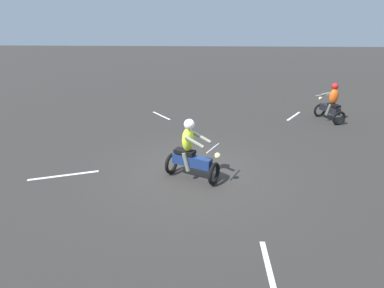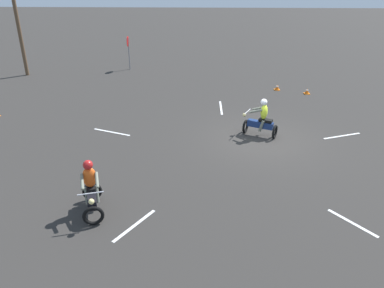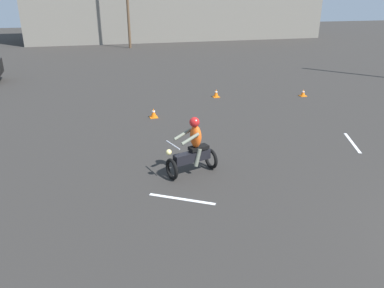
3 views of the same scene
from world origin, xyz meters
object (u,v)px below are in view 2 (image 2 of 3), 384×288
(traffic_cone_near_left, at_px, (307,91))
(traffic_cone_near_right, at_px, (277,87))
(stop_sign, at_px, (128,46))
(utility_pole_near, at_px, (17,17))
(motorcycle_rider_background, at_px, (91,190))
(motorcycle_rider_foreground, at_px, (261,120))

(traffic_cone_near_left, height_order, traffic_cone_near_right, traffic_cone_near_left)
(stop_sign, bearing_deg, utility_pole_near, 105.58)
(traffic_cone_near_left, xyz_separation_m, utility_pole_near, (3.58, 17.90, 3.58))
(stop_sign, relative_size, traffic_cone_near_right, 7.19)
(motorcycle_rider_background, xyz_separation_m, traffic_cone_near_left, (11.85, -9.08, -0.57))
(motorcycle_rider_background, xyz_separation_m, traffic_cone_near_right, (12.57, -7.50, -0.58))
(traffic_cone_near_right, xyz_separation_m, utility_pole_near, (2.87, 16.32, 3.58))
(traffic_cone_near_left, distance_m, traffic_cone_near_right, 1.73)
(stop_sign, height_order, traffic_cone_near_right, stop_sign)
(traffic_cone_near_right, bearing_deg, stop_sign, 64.06)
(utility_pole_near, bearing_deg, traffic_cone_near_left, -101.31)
(motorcycle_rider_background, relative_size, stop_sign, 0.72)
(stop_sign, distance_m, traffic_cone_near_right, 10.88)
(stop_sign, xyz_separation_m, traffic_cone_near_left, (-5.43, -11.27, -1.48))
(motorcycle_rider_background, height_order, stop_sign, stop_sign)
(motorcycle_rider_foreground, xyz_separation_m, traffic_cone_near_left, (6.11, -3.45, -0.57))
(utility_pole_near, bearing_deg, motorcycle_rider_foreground, -123.83)
(motorcycle_rider_background, height_order, traffic_cone_near_right, motorcycle_rider_background)
(motorcycle_rider_foreground, relative_size, traffic_cone_near_right, 5.19)
(motorcycle_rider_foreground, distance_m, traffic_cone_near_left, 7.04)
(stop_sign, distance_m, traffic_cone_near_left, 12.60)
(motorcycle_rider_foreground, height_order, traffic_cone_near_left, motorcycle_rider_foreground)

